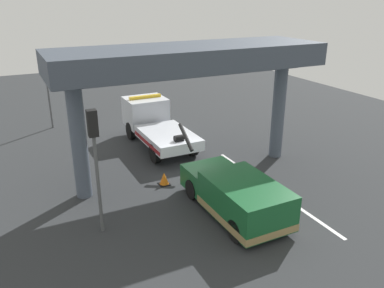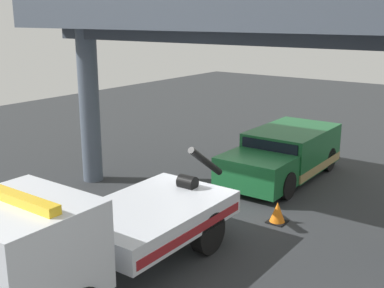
# 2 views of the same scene
# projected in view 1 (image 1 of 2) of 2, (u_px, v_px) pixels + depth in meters

# --- Properties ---
(ground_plane) EXTENTS (60.00, 40.00, 0.10)m
(ground_plane) POSITION_uv_depth(u_px,v_px,m) (190.00, 174.00, 18.65)
(ground_plane) COLOR #2D3033
(lane_stripe_west) EXTENTS (2.60, 0.16, 0.01)m
(lane_stripe_west) POSITION_uv_depth(u_px,v_px,m) (319.00, 222.00, 14.63)
(lane_stripe_west) COLOR silver
(lane_stripe_west) RESTS_ON ground
(lane_stripe_mid) EXTENTS (2.60, 0.16, 0.01)m
(lane_stripe_mid) POSITION_uv_depth(u_px,v_px,m) (235.00, 163.00, 19.66)
(lane_stripe_mid) COLOR silver
(lane_stripe_mid) RESTS_ON ground
(lane_stripe_east) EXTENTS (2.60, 0.16, 0.01)m
(lane_stripe_east) POSITION_uv_depth(u_px,v_px,m) (185.00, 129.00, 24.69)
(lane_stripe_east) COLOR silver
(lane_stripe_east) RESTS_ON ground
(tow_truck_white) EXTENTS (7.26, 2.45, 2.46)m
(tow_truck_white) POSITION_uv_depth(u_px,v_px,m) (154.00, 122.00, 22.06)
(tow_truck_white) COLOR silver
(tow_truck_white) RESTS_ON ground
(towed_van_green) EXTENTS (5.21, 2.25, 1.58)m
(towed_van_green) POSITION_uv_depth(u_px,v_px,m) (237.00, 196.00, 14.88)
(towed_van_green) COLOR #195B2D
(towed_van_green) RESTS_ON ground
(overpass_structure) EXTENTS (3.60, 11.98, 5.97)m
(overpass_structure) POSITION_uv_depth(u_px,v_px,m) (190.00, 64.00, 16.73)
(overpass_structure) COLOR #4C5666
(overpass_structure) RESTS_ON ground
(traffic_light_near) EXTENTS (0.39, 0.32, 4.54)m
(traffic_light_near) POSITION_uv_depth(u_px,v_px,m) (94.00, 146.00, 12.91)
(traffic_light_near) COLOR #515456
(traffic_light_near) RESTS_ON ground
(traffic_light_far) EXTENTS (0.39, 0.32, 4.50)m
(traffic_light_far) POSITION_uv_depth(u_px,v_px,m) (46.00, 77.00, 23.82)
(traffic_light_far) COLOR #515456
(traffic_light_far) RESTS_ON ground
(traffic_cone_orange) EXTENTS (0.48, 0.48, 0.57)m
(traffic_cone_orange) POSITION_uv_depth(u_px,v_px,m) (164.00, 179.00, 17.42)
(traffic_cone_orange) COLOR orange
(traffic_cone_orange) RESTS_ON ground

